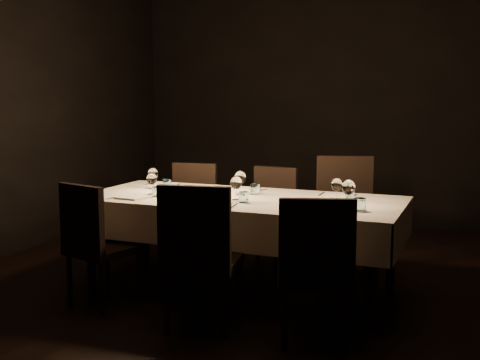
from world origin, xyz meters
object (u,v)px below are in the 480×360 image
at_px(chair_near_left, 94,239).
at_px(chair_near_right, 315,264).
at_px(chair_far_left, 191,207).
at_px(chair_far_center, 271,211).
at_px(dining_table, 240,207).
at_px(chair_near_center, 200,251).
at_px(chair_far_right, 345,211).

distance_m(chair_near_left, chair_near_right, 1.70).
height_order(chair_far_left, chair_far_center, chair_far_left).
distance_m(dining_table, chair_far_center, 0.88).
height_order(chair_near_left, chair_near_center, chair_near_center).
bearing_deg(dining_table, chair_near_center, -85.81).
xyz_separation_m(dining_table, chair_near_center, (0.06, -0.86, -0.14)).
xyz_separation_m(chair_near_left, chair_near_center, (0.93, -0.14, 0.03)).
bearing_deg(chair_near_center, chair_near_right, 173.65).
bearing_deg(chair_near_left, chair_far_left, -77.32).
distance_m(chair_far_center, chair_far_right, 0.72).
relative_size(chair_near_left, chair_far_left, 1.01).
height_order(dining_table, chair_far_right, chair_far_right).
bearing_deg(chair_far_right, dining_table, -147.45).
distance_m(dining_table, chair_near_center, 0.88).
relative_size(chair_near_right, chair_far_center, 1.06).
height_order(dining_table, chair_near_left, chair_near_left).
relative_size(chair_near_left, chair_far_center, 1.03).
bearing_deg(chair_far_left, dining_table, -48.67).
bearing_deg(chair_near_left, chair_far_center, -102.33).
bearing_deg(chair_far_center, chair_far_right, 0.91).
distance_m(chair_near_right, chair_far_right, 1.62).
relative_size(chair_far_center, chair_far_right, 0.87).
relative_size(chair_near_center, chair_near_right, 1.04).
relative_size(chair_near_right, chair_far_left, 1.04).
height_order(chair_near_center, chair_far_center, chair_near_center).
relative_size(chair_near_right, chair_far_right, 0.92).
bearing_deg(chair_near_left, chair_near_center, -173.45).
xyz_separation_m(dining_table, chair_far_left, (-0.80, 0.73, -0.18)).
xyz_separation_m(dining_table, chair_near_right, (0.83, -0.82, -0.16)).
height_order(chair_near_center, chair_near_right, chair_near_center).
distance_m(chair_near_left, chair_far_center, 1.78).
height_order(chair_near_center, chair_far_left, chair_near_center).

